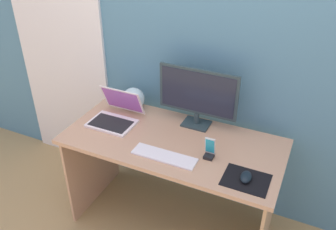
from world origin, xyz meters
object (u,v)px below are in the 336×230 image
laptop (115,115)px  keyboard_external (164,156)px  monitor (198,95)px  fishbowl (133,99)px  phone_in_dock (210,151)px  mouse (246,177)px

laptop → keyboard_external: size_ratio=0.78×
keyboard_external → monitor: bearing=83.5°
monitor → keyboard_external: bearing=-96.2°
fishbowl → phone_in_dock: (0.69, -0.31, -0.03)m
fishbowl → mouse: bearing=-24.1°
mouse → phone_in_dock: bearing=152.8°
mouse → monitor: bearing=133.5°
monitor → keyboard_external: size_ratio=1.35×
keyboard_external → mouse: 0.49m
monitor → mouse: 0.63m
laptop → mouse: size_ratio=3.06×
fishbowl → phone_in_dock: size_ratio=1.18×
monitor → phone_in_dock: (0.20, -0.30, -0.18)m
monitor → phone_in_dock: monitor is taller
monitor → laptop: bearing=-159.8°
monitor → mouse: bearing=-42.4°
laptop → mouse: laptop is taller
laptop → keyboard_external: bearing=-24.9°
monitor → phone_in_dock: bearing=-56.7°
laptop → phone_in_dock: 0.72m
fishbowl → mouse: size_ratio=1.63×
laptop → keyboard_external: (0.47, -0.22, -0.04)m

